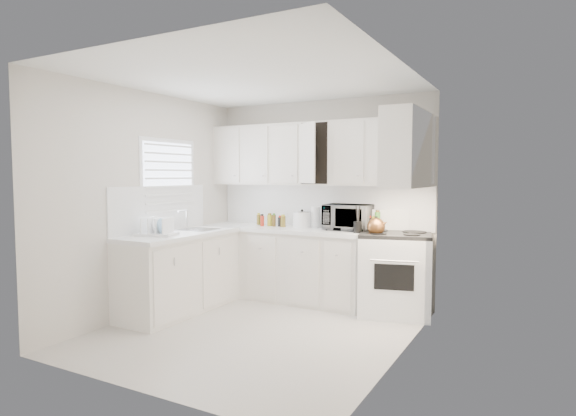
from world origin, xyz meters
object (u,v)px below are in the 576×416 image
Objects in this scene: tea_kettle at (376,225)px; rice_cooker at (302,218)px; microwave at (348,214)px; utensil_crock at (358,219)px; stove at (395,263)px; dish_rack at (156,225)px.

rice_cooker reaches higher than tea_kettle.
rice_cooker is at bearing 177.77° from microwave.
utensil_crock is (0.85, -0.23, 0.05)m from rice_cooker.
utensil_crock reaches higher than stove.
tea_kettle is 1.09× the size of rice_cooker.
microwave is at bearing 23.42° from dish_rack.
microwave is 2.46× the size of rice_cooker.
tea_kettle is at bearing -10.83° from utensil_crock.
rice_cooker is (-1.09, 0.27, 0.01)m from tea_kettle.
stove is 2.90× the size of dish_rack.
stove is 4.86× the size of tea_kettle.
utensil_crock is at bearing 178.52° from tea_kettle.
stove is at bearing 12.61° from dish_rack.
dish_rack reaches higher than tea_kettle.
microwave is at bearing 157.42° from tea_kettle.
rice_cooker is 0.88m from utensil_crock.
utensil_crock reaches higher than dish_rack.
dish_rack is (-1.07, -1.53, -0.00)m from rice_cooker.
tea_kettle is (-0.18, -0.16, 0.44)m from stove.
rice_cooker is 1.87m from dish_rack.
dish_rack is (-1.91, -1.31, -0.05)m from utensil_crock.
microwave reaches higher than stove.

